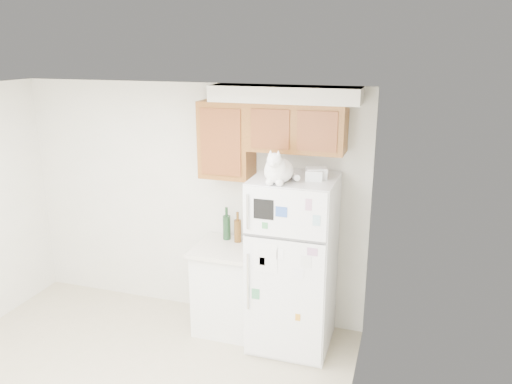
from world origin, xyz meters
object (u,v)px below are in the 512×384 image
at_px(base_counter, 228,287).
at_px(storage_box_front, 314,175).
at_px(storage_box_back, 316,173).
at_px(bottle_amber, 238,227).
at_px(refrigerator, 293,264).
at_px(cat, 278,170).
at_px(bottle_green, 227,223).

relative_size(base_counter, storage_box_front, 6.13).
bearing_deg(base_counter, storage_box_back, -2.84).
bearing_deg(base_counter, bottle_amber, 65.27).
height_order(refrigerator, base_counter, refrigerator).
bearing_deg(storage_box_back, base_counter, 156.80).
bearing_deg(refrigerator, base_counter, 173.91).
xyz_separation_m(refrigerator, storage_box_front, (0.19, -0.03, 0.89)).
height_order(refrigerator, cat, cat).
bearing_deg(bottle_amber, storage_box_back, -12.15).
height_order(refrigerator, storage_box_back, storage_box_back).
distance_m(refrigerator, storage_box_front, 0.91).
bearing_deg(bottle_green, refrigerator, -17.76).
height_order(base_counter, bottle_amber, bottle_amber).
bearing_deg(refrigerator, bottle_amber, 161.80).
height_order(base_counter, cat, cat).
xyz_separation_m(storage_box_front, bottle_amber, (-0.82, 0.24, -0.66)).
bearing_deg(storage_box_front, storage_box_back, 80.89).
relative_size(base_counter, bottle_green, 2.67).
relative_size(base_counter, bottle_amber, 2.87).
bearing_deg(bottle_green, cat, -34.88).
height_order(cat, bottle_amber, cat).
distance_m(storage_box_front, bottle_green, 1.19).
distance_m(storage_box_back, storage_box_front, 0.06).
xyz_separation_m(storage_box_back, bottle_green, (-0.95, 0.21, -0.66)).
xyz_separation_m(refrigerator, base_counter, (-0.69, 0.07, -0.39)).
height_order(refrigerator, storage_box_front, storage_box_front).
xyz_separation_m(cat, bottle_green, (-0.67, 0.46, -0.73)).
height_order(refrigerator, bottle_green, refrigerator).
height_order(cat, storage_box_back, cat).
relative_size(cat, bottle_green, 1.32).
xyz_separation_m(base_counter, bottle_amber, (0.06, 0.13, 0.62)).
height_order(storage_box_back, bottle_green, storage_box_back).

